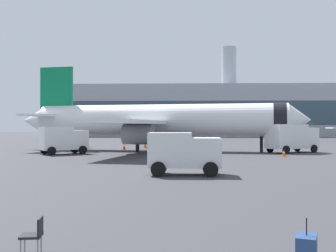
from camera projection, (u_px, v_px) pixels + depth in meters
name	position (u px, v px, depth m)	size (l,w,h in m)	color
airplane_at_gate	(157.00, 121.00, 49.62)	(35.63, 32.33, 10.50)	white
service_truck	(63.00, 139.00, 43.76)	(5.17, 4.61, 2.90)	white
fuel_truck	(291.00, 137.00, 46.31)	(6.39, 5.10, 3.20)	white
cargo_van	(183.00, 151.00, 25.26)	(4.42, 2.37, 2.60)	white
safety_cone_near	(145.00, 145.00, 56.83)	(0.44, 0.44, 0.78)	#F2590C
safety_cone_mid	(284.00, 153.00, 40.12)	(0.44, 0.44, 0.69)	#F2590C
safety_cone_far	(124.00, 147.00, 52.32)	(0.44, 0.44, 0.77)	#F2590C
rolling_suitcase	(307.00, 252.00, 8.53)	(0.60, 0.74, 1.10)	navy
gate_chair	(34.00, 233.00, 9.62)	(0.54, 0.54, 0.86)	black
terminal_building	(204.00, 111.00, 123.46)	(90.09, 23.66, 26.58)	#9EA3AD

